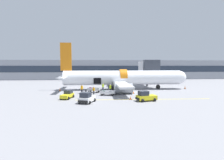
% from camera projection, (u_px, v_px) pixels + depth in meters
% --- Properties ---
extents(ground_plane, '(500.00, 500.00, 0.00)m').
position_uv_depth(ground_plane, '(130.00, 93.00, 37.34)').
color(ground_plane, gray).
extents(apron_marking_line, '(23.32, 0.95, 0.01)m').
position_uv_depth(apron_marking_line, '(144.00, 99.00, 30.01)').
color(apron_marking_line, yellow).
rests_on(apron_marking_line, ground_plane).
extents(terminal_strip, '(103.74, 10.85, 8.10)m').
position_uv_depth(terminal_strip, '(113.00, 70.00, 77.57)').
color(terminal_strip, gray).
rests_on(terminal_strip, ground_plane).
extents(jet_bridge_stub, '(4.09, 8.96, 7.30)m').
position_uv_depth(jet_bridge_stub, '(148.00, 67.00, 48.24)').
color(jet_bridge_stub, '#4C4C51').
rests_on(jet_bridge_stub, ground_plane).
extents(airplane, '(32.09, 25.72, 11.16)m').
position_uv_depth(airplane, '(121.00, 78.00, 42.51)').
color(airplane, white).
rests_on(airplane, ground_plane).
extents(baggage_tug_lead, '(2.31, 3.51, 1.47)m').
position_uv_depth(baggage_tug_lead, '(68.00, 95.00, 30.89)').
color(baggage_tug_lead, yellow).
rests_on(baggage_tug_lead, ground_plane).
extents(baggage_tug_mid, '(2.79, 3.52, 1.70)m').
position_uv_depth(baggage_tug_mid, '(87.00, 98.00, 27.23)').
color(baggage_tug_mid, white).
rests_on(baggage_tug_mid, ground_plane).
extents(baggage_tug_rear, '(3.53, 2.48, 1.70)m').
position_uv_depth(baggage_tug_rear, '(146.00, 97.00, 28.60)').
color(baggage_tug_rear, yellow).
rests_on(baggage_tug_rear, ground_plane).
extents(baggage_cart_loading, '(3.59, 2.20, 1.09)m').
position_uv_depth(baggage_cart_loading, '(94.00, 90.00, 37.71)').
color(baggage_cart_loading, '#B7BABF').
rests_on(baggage_cart_loading, ground_plane).
extents(baggage_cart_queued, '(3.86, 2.49, 0.94)m').
position_uv_depth(baggage_cart_queued, '(108.00, 93.00, 34.20)').
color(baggage_cart_queued, silver).
rests_on(baggage_cart_queued, ground_plane).
extents(ground_crew_loader_a, '(0.44, 0.62, 1.79)m').
position_uv_depth(ground_crew_loader_a, '(103.00, 87.00, 40.14)').
color(ground_crew_loader_a, '#1E2338').
rests_on(ground_crew_loader_a, ground_plane).
extents(ground_crew_loader_b, '(0.59, 0.59, 1.84)m').
position_uv_depth(ground_crew_loader_b, '(82.00, 89.00, 36.41)').
color(ground_crew_loader_b, black).
rests_on(ground_crew_loader_b, ground_plane).
extents(ground_crew_driver, '(0.56, 0.58, 1.79)m').
position_uv_depth(ground_crew_driver, '(110.00, 88.00, 37.69)').
color(ground_crew_driver, '#2D2D33').
rests_on(ground_crew_driver, ground_plane).
extents(ground_crew_supervisor, '(0.51, 0.48, 1.55)m').
position_uv_depth(ground_crew_supervisor, '(94.00, 90.00, 35.35)').
color(ground_crew_supervisor, '#2D2D33').
rests_on(ground_crew_supervisor, ground_plane).
extents(suitcase_on_tarmac_upright, '(0.39, 0.27, 0.85)m').
position_uv_depth(suitcase_on_tarmac_upright, '(86.00, 92.00, 35.67)').
color(suitcase_on_tarmac_upright, '#2D2D33').
rests_on(suitcase_on_tarmac_upright, ground_plane).
extents(safety_cone_nose, '(0.50, 0.50, 0.78)m').
position_uv_depth(safety_cone_nose, '(185.00, 87.00, 43.67)').
color(safety_cone_nose, black).
rests_on(safety_cone_nose, ground_plane).
extents(safety_cone_engine_left, '(0.53, 0.53, 0.58)m').
position_uv_depth(safety_cone_engine_left, '(131.00, 98.00, 29.88)').
color(safety_cone_engine_left, black).
rests_on(safety_cone_engine_left, ground_plane).
extents(safety_cone_wingtip, '(0.59, 0.59, 0.69)m').
position_uv_depth(safety_cone_wingtip, '(133.00, 92.00, 36.40)').
color(safety_cone_wingtip, black).
rests_on(safety_cone_wingtip, ground_plane).
extents(safety_cone_tail, '(0.51, 0.51, 0.70)m').
position_uv_depth(safety_cone_tail, '(60.00, 90.00, 39.85)').
color(safety_cone_tail, black).
rests_on(safety_cone_tail, ground_plane).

